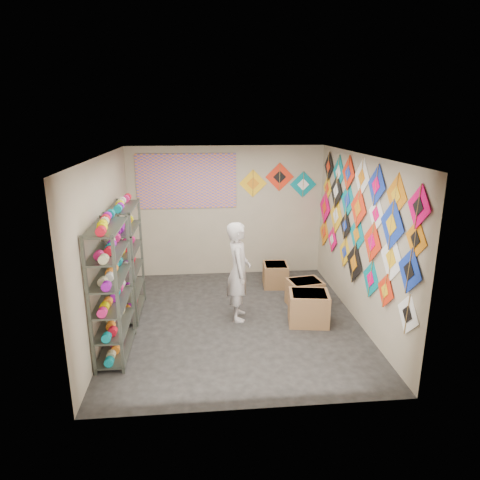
{
  "coord_description": "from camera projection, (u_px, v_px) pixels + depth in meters",
  "views": [
    {
      "loc": [
        -0.54,
        -6.43,
        3.26
      ],
      "look_at": [
        0.1,
        0.3,
        1.3
      ],
      "focal_mm": 32.0,
      "sensor_mm": 36.0,
      "label": 1
    }
  ],
  "objects": [
    {
      "name": "string_spools",
      "position": [
        119.0,
        269.0,
        6.46
      ],
      "size": [
        0.12,
        2.36,
        0.12
      ],
      "color": "#F01C76",
      "rests_on": "ground"
    },
    {
      "name": "carton_b",
      "position": [
        305.0,
        293.0,
        7.6
      ],
      "size": [
        0.65,
        0.56,
        0.47
      ],
      "primitive_type": "cube",
      "rotation": [
        0.0,
        0.0,
        0.17
      ],
      "color": "#9C6D44",
      "rests_on": "ground"
    },
    {
      "name": "carton_a",
      "position": [
        308.0,
        308.0,
        6.95
      ],
      "size": [
        0.71,
        0.62,
        0.53
      ],
      "primitive_type": "cube",
      "rotation": [
        0.0,
        0.0,
        -0.15
      ],
      "color": "#9C6D44",
      "rests_on": "ground"
    },
    {
      "name": "shelf_rack_front",
      "position": [
        112.0,
        291.0,
        5.86
      ],
      "size": [
        0.4,
        1.1,
        1.9
      ],
      "primitive_type": "cube",
      "color": "#4C5147",
      "rests_on": "ground"
    },
    {
      "name": "kite_wall_display",
      "position": [
        358.0,
        220.0,
        6.85
      ],
      "size": [
        0.06,
        4.29,
        2.08
      ],
      "color": "white",
      "rests_on": "room_walls"
    },
    {
      "name": "ground",
      "position": [
        236.0,
        320.0,
        7.1
      ],
      "size": [
        4.5,
        4.5,
        0.0
      ],
      "primitive_type": "plane",
      "color": "black"
    },
    {
      "name": "shopkeeper",
      "position": [
        238.0,
        271.0,
        6.97
      ],
      "size": [
        0.64,
        0.45,
        1.65
      ],
      "primitive_type": "imported",
      "rotation": [
        0.0,
        0.0,
        1.52
      ],
      "color": "beige",
      "rests_on": "ground"
    },
    {
      "name": "room_walls",
      "position": [
        235.0,
        224.0,
        6.64
      ],
      "size": [
        4.5,
        4.5,
        4.5
      ],
      "color": "tan",
      "rests_on": "ground"
    },
    {
      "name": "poster",
      "position": [
        187.0,
        181.0,
        8.6
      ],
      "size": [
        2.0,
        0.01,
        1.1
      ],
      "primitive_type": "cube",
      "color": "#6553B4",
      "rests_on": "room_walls"
    },
    {
      "name": "shelf_rack_back",
      "position": [
        127.0,
        261.0,
        7.11
      ],
      "size": [
        0.4,
        1.1,
        1.9
      ],
      "primitive_type": "cube",
      "color": "#4C5147",
      "rests_on": "ground"
    },
    {
      "name": "carton_c",
      "position": [
        275.0,
        275.0,
        8.49
      ],
      "size": [
        0.51,
        0.55,
        0.45
      ],
      "primitive_type": "cube",
      "rotation": [
        0.0,
        0.0,
        -0.07
      ],
      "color": "#9C6D44",
      "rests_on": "ground"
    },
    {
      "name": "back_wall_kites",
      "position": [
        278.0,
        181.0,
        8.79
      ],
      "size": [
        1.62,
        0.02,
        0.74
      ],
      "color": "yellow",
      "rests_on": "room_walls"
    }
  ]
}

